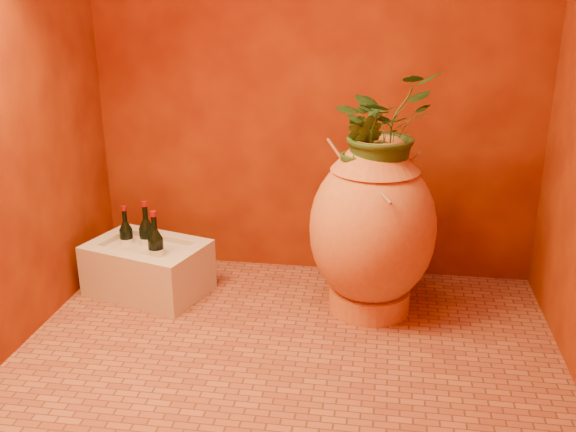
% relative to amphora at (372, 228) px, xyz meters
% --- Properties ---
extents(floor, '(2.50, 2.50, 0.00)m').
position_rel_amphora_xyz_m(floor, '(-0.36, -0.52, -0.45)').
color(floor, brown).
rests_on(floor, ground).
extents(wall_back, '(2.50, 0.02, 2.50)m').
position_rel_amphora_xyz_m(wall_back, '(-0.36, 0.48, 0.80)').
color(wall_back, '#551304').
rests_on(wall_back, ground).
extents(amphora, '(0.74, 0.74, 0.91)m').
position_rel_amphora_xyz_m(amphora, '(0.00, 0.00, 0.00)').
color(amphora, '#C97538').
rests_on(amphora, floor).
extents(stone_basin, '(0.70, 0.58, 0.29)m').
position_rel_amphora_xyz_m(stone_basin, '(-1.21, 0.01, -0.32)').
color(stone_basin, beige).
rests_on(stone_basin, floor).
extents(wine_bottle_a, '(0.08, 0.08, 0.35)m').
position_rel_amphora_xyz_m(wine_bottle_a, '(-1.12, -0.07, -0.17)').
color(wine_bottle_a, black).
rests_on(wine_bottle_a, stone_basin).
extents(wine_bottle_b, '(0.08, 0.08, 0.35)m').
position_rel_amphora_xyz_m(wine_bottle_b, '(-1.22, 0.08, -0.17)').
color(wine_bottle_b, black).
rests_on(wine_bottle_b, stone_basin).
extents(wine_bottle_c, '(0.08, 0.08, 0.31)m').
position_rel_amphora_xyz_m(wine_bottle_c, '(-1.35, 0.08, -0.18)').
color(wine_bottle_c, black).
rests_on(wine_bottle_c, stone_basin).
extents(wall_tap, '(0.06, 0.13, 0.15)m').
position_rel_amphora_xyz_m(wall_tap, '(0.07, 0.41, 0.32)').
color(wall_tap, olive).
rests_on(wall_tap, wall_back).
extents(plant_main, '(0.65, 0.65, 0.54)m').
position_rel_amphora_xyz_m(plant_main, '(0.03, 0.02, 0.50)').
color(plant_main, '#254819').
rests_on(plant_main, amphora).
extents(plant_side, '(0.25, 0.23, 0.36)m').
position_rel_amphora_xyz_m(plant_side, '(-0.07, -0.05, 0.41)').
color(plant_side, '#254819').
rests_on(plant_side, amphora).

